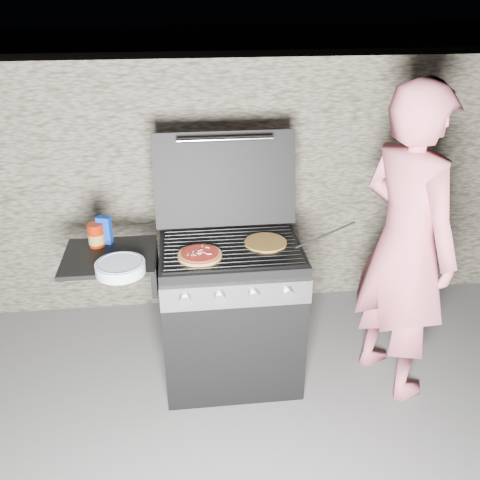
{
  "coord_description": "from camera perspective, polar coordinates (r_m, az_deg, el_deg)",
  "views": [
    {
      "loc": [
        -0.25,
        -2.64,
        2.28
      ],
      "look_at": [
        0.05,
        0.0,
        0.95
      ],
      "focal_mm": 40.0,
      "sensor_mm": 36.0,
      "label": 1
    }
  ],
  "objects": [
    {
      "name": "person",
      "position": [
        3.11,
        17.21,
        -0.59
      ],
      "size": [
        0.66,
        0.79,
        1.84
      ],
      "primitive_type": "imported",
      "rotation": [
        0.0,
        0.0,
        1.95
      ],
      "color": "#D36575",
      "rests_on": "ground"
    },
    {
      "name": "blue_carton",
      "position": [
        3.1,
        -14.25,
        1.03
      ],
      "size": [
        0.08,
        0.06,
        0.16
      ],
      "primitive_type": "cube",
      "rotation": [
        0.0,
        0.0,
        -0.28
      ],
      "color": "navy",
      "rests_on": "gas_grill"
    },
    {
      "name": "sauce_jar",
      "position": [
        3.09,
        -15.11,
        0.52
      ],
      "size": [
        0.11,
        0.11,
        0.14
      ],
      "primitive_type": "cylinder",
      "rotation": [
        0.0,
        0.0,
        0.38
      ],
      "color": "maroon",
      "rests_on": "gas_grill"
    },
    {
      "name": "pizza_topped",
      "position": [
        2.88,
        -4.31,
        -1.54
      ],
      "size": [
        0.25,
        0.25,
        0.03
      ],
      "primitive_type": null,
      "rotation": [
        0.0,
        0.0,
        -0.03
      ],
      "color": "tan",
      "rests_on": "gas_grill"
    },
    {
      "name": "plate_stack",
      "position": [
        2.8,
        -12.64,
        -2.9
      ],
      "size": [
        0.33,
        0.33,
        0.06
      ],
      "primitive_type": "cylinder",
      "rotation": [
        0.0,
        0.0,
        -0.41
      ],
      "color": "silver",
      "rests_on": "gas_grill"
    },
    {
      "name": "ground",
      "position": [
        3.5,
        -0.84,
        -14.09
      ],
      "size": [
        50.0,
        50.0,
        0.0
      ],
      "primitive_type": "plane",
      "color": "#5B5B5B"
    },
    {
      "name": "stone_wall",
      "position": [
        3.95,
        -2.49,
        6.13
      ],
      "size": [
        8.0,
        0.35,
        1.8
      ],
      "primitive_type": "cube",
      "color": "gray",
      "rests_on": "ground"
    },
    {
      "name": "pizza_plain",
      "position": [
        3.02,
        2.75,
        -0.27
      ],
      "size": [
        0.28,
        0.28,
        0.01
      ],
      "primitive_type": "cylinder",
      "rotation": [
        0.0,
        0.0,
        -0.2
      ],
      "color": "#B99138",
      "rests_on": "gas_grill"
    },
    {
      "name": "tongs",
      "position": [
        3.06,
        9.14,
        0.5
      ],
      "size": [
        0.38,
        0.15,
        0.08
      ],
      "primitive_type": "cylinder",
      "rotation": [
        0.0,
        1.4,
        0.36
      ],
      "color": "black",
      "rests_on": "gas_grill"
    },
    {
      "name": "gas_grill",
      "position": [
        3.21,
        -5.38,
        -8.19
      ],
      "size": [
        1.34,
        0.79,
        0.91
      ],
      "primitive_type": null,
      "color": "black",
      "rests_on": "ground"
    }
  ]
}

